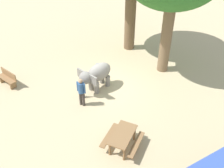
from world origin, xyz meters
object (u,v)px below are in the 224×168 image
object	(u,v)px
wooden_bench	(8,78)
picnic_table_near	(123,137)
feed_bucket	(98,67)
person_handler	(81,90)
elephant	(96,75)

from	to	relation	value
wooden_bench	picnic_table_near	bearing A→B (deg)	-176.78
picnic_table_near	feed_bucket	bearing A→B (deg)	-143.89
person_handler	elephant	bearing A→B (deg)	2.08
feed_bucket	person_handler	bearing A→B (deg)	49.96
elephant	person_handler	size ratio (longest dim) A/B	1.36
wooden_bench	elephant	bearing A→B (deg)	-146.00
elephant	feed_bucket	size ratio (longest dim) A/B	6.11
elephant	picnic_table_near	bearing A→B (deg)	59.80
elephant	wooden_bench	size ratio (longest dim) A/B	1.52
picnic_table_near	feed_bucket	size ratio (longest dim) A/B	5.79
person_handler	picnic_table_near	xyz separation A→B (m)	(-0.35, 3.42, -0.36)
elephant	wooden_bench	bearing A→B (deg)	-52.62
elephant	person_handler	xyz separation A→B (m)	(1.27, 0.87, -0.02)
elephant	wooden_bench	distance (m)	5.16
feed_bucket	elephant	bearing A→B (deg)	60.85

